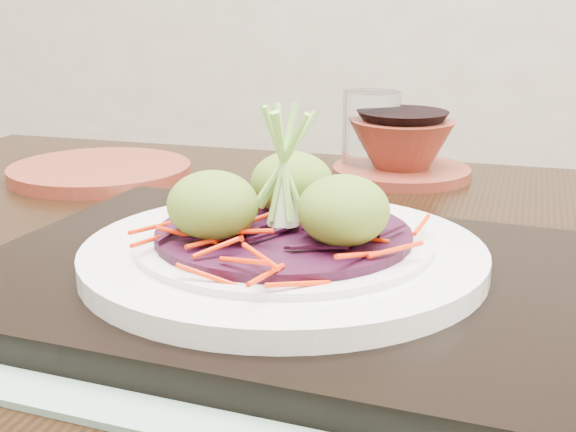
# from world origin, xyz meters

# --- Properties ---
(dining_table) EXTENTS (1.20, 0.89, 0.69)m
(dining_table) POSITION_xyz_m (0.10, -0.02, 0.60)
(dining_table) COLOR black
(dining_table) RESTS_ON ground
(placemat) EXTENTS (0.52, 0.45, 0.00)m
(placemat) POSITION_xyz_m (0.05, -0.09, 0.69)
(placemat) COLOR gray
(placemat) RESTS_ON dining_table
(serving_tray) EXTENTS (0.45, 0.38, 0.02)m
(serving_tray) POSITION_xyz_m (0.05, -0.09, 0.70)
(serving_tray) COLOR black
(serving_tray) RESTS_ON placemat
(white_plate) EXTENTS (0.26, 0.26, 0.02)m
(white_plate) POSITION_xyz_m (0.05, -0.09, 0.72)
(white_plate) COLOR silver
(white_plate) RESTS_ON serving_tray
(cabbage_bed) EXTENTS (0.16, 0.16, 0.01)m
(cabbage_bed) POSITION_xyz_m (0.05, -0.09, 0.73)
(cabbage_bed) COLOR black
(cabbage_bed) RESTS_ON white_plate
(carrot_julienne) EXTENTS (0.20, 0.20, 0.01)m
(carrot_julienne) POSITION_xyz_m (0.05, -0.09, 0.74)
(carrot_julienne) COLOR red
(carrot_julienne) RESTS_ON cabbage_bed
(guacamole_scoops) EXTENTS (0.14, 0.12, 0.04)m
(guacamole_scoops) POSITION_xyz_m (0.05, -0.09, 0.75)
(guacamole_scoops) COLOR #577222
(guacamole_scoops) RESTS_ON cabbage_bed
(scallion_garnish) EXTENTS (0.06, 0.06, 0.09)m
(scallion_garnish) POSITION_xyz_m (0.05, -0.09, 0.77)
(scallion_garnish) COLOR #84C64F
(scallion_garnish) RESTS_ON cabbage_bed
(terracotta_side_plate) EXTENTS (0.23, 0.23, 0.01)m
(terracotta_side_plate) POSITION_xyz_m (-0.19, 0.21, 0.69)
(terracotta_side_plate) COLOR maroon
(terracotta_side_plate) RESTS_ON dining_table
(water_glass) EXTENTS (0.06, 0.06, 0.09)m
(water_glass) POSITION_xyz_m (0.09, 0.27, 0.73)
(water_glass) COLOR white
(water_glass) RESTS_ON dining_table
(terracotta_bowl_set) EXTENTS (0.20, 0.20, 0.06)m
(terracotta_bowl_set) POSITION_xyz_m (0.12, 0.26, 0.71)
(terracotta_bowl_set) COLOR maroon
(terracotta_bowl_set) RESTS_ON dining_table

